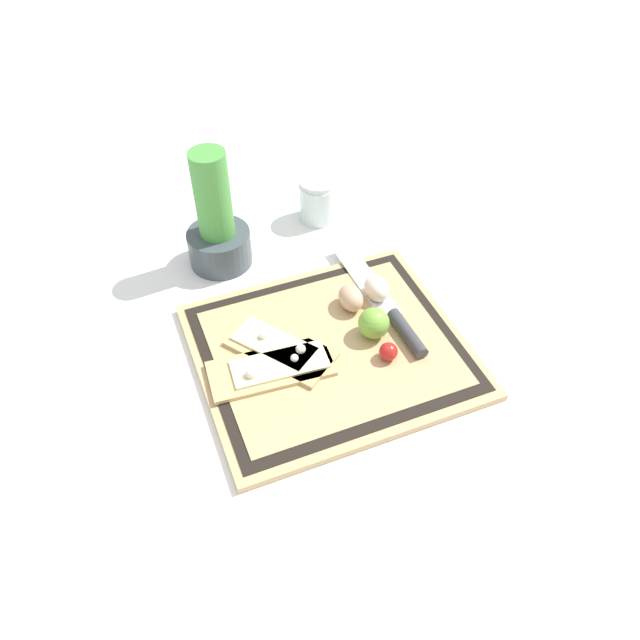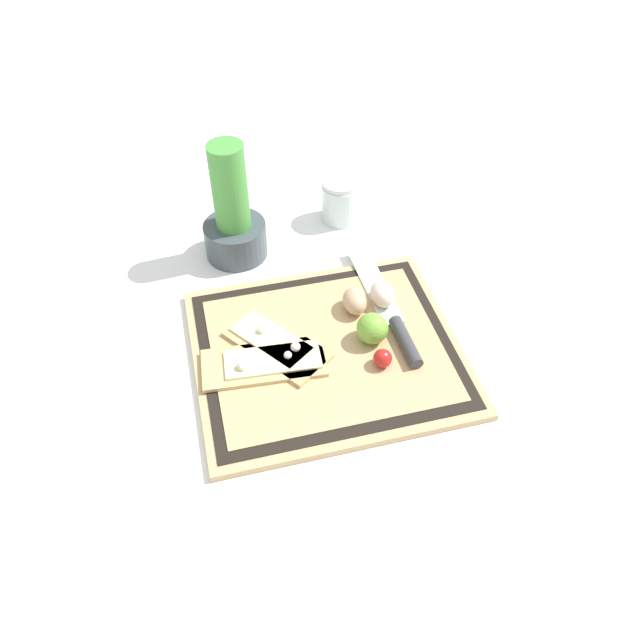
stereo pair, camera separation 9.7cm
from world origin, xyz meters
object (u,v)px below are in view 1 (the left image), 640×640
at_px(pizza_slice_far, 279,347).
at_px(knife, 392,313).
at_px(lime, 374,324).
at_px(pizza_slice_near, 273,368).
at_px(herb_pot, 217,227).
at_px(egg_brown, 351,298).
at_px(cherry_tomato_red, 388,352).
at_px(sauce_jar, 318,202).
at_px(egg_pink, 376,289).

distance_m(pizza_slice_far, knife, 0.20).
relative_size(pizza_slice_far, lime, 3.65).
height_order(pizza_slice_near, pizza_slice_far, same).
bearing_deg(lime, herb_pot, 121.07).
relative_size(egg_brown, cherry_tomato_red, 1.83).
bearing_deg(lime, sauce_jar, 83.07).
height_order(lime, herb_pot, herb_pot).
xyz_separation_m(egg_pink, lime, (-0.04, -0.08, 0.01)).
distance_m(pizza_slice_near, pizza_slice_far, 0.04).
xyz_separation_m(knife, egg_pink, (-0.00, 0.05, 0.01)).
height_order(cherry_tomato_red, sauce_jar, sauce_jar).
bearing_deg(cherry_tomato_red, knife, 60.12).
bearing_deg(cherry_tomato_red, pizza_slice_near, 165.92).
height_order(egg_pink, herb_pot, herb_pot).
relative_size(pizza_slice_near, herb_pot, 0.86).
bearing_deg(egg_pink, knife, -85.63).
bearing_deg(knife, pizza_slice_far, -179.74).
xyz_separation_m(egg_brown, lime, (0.01, -0.08, 0.01)).
distance_m(knife, egg_brown, 0.07).
xyz_separation_m(pizza_slice_far, lime, (0.15, -0.03, 0.02)).
relative_size(lime, sauce_jar, 0.59).
xyz_separation_m(knife, lime, (-0.05, -0.03, 0.02)).
xyz_separation_m(lime, sauce_jar, (0.04, 0.35, -0.00)).
height_order(herb_pot, sauce_jar, herb_pot).
height_order(pizza_slice_far, cherry_tomato_red, cherry_tomato_red).
height_order(lime, sauce_jar, sauce_jar).
distance_m(pizza_slice_far, sauce_jar, 0.38).
height_order(pizza_slice_far, lime, lime).
bearing_deg(lime, egg_pink, 62.31).
xyz_separation_m(pizza_slice_near, sauce_jar, (0.22, 0.36, 0.02)).
relative_size(cherry_tomato_red, sauce_jar, 0.34).
bearing_deg(egg_pink, cherry_tomato_red, -107.64).
bearing_deg(egg_pink, pizza_slice_far, -164.68).
relative_size(knife, herb_pot, 1.36).
distance_m(pizza_slice_far, egg_pink, 0.20).
bearing_deg(pizza_slice_near, lime, 2.75).
xyz_separation_m(lime, herb_pot, (-0.18, 0.29, 0.04)).
bearing_deg(egg_pink, pizza_slice_near, -157.83).
relative_size(egg_brown, sauce_jar, 0.62).
relative_size(egg_pink, sauce_jar, 0.62).
bearing_deg(sauce_jar, knife, -89.38).
bearing_deg(egg_brown, cherry_tomato_red, -86.51).
bearing_deg(knife, pizza_slice_near, -170.68).
bearing_deg(herb_pot, cherry_tomato_red, -62.97).
bearing_deg(knife, cherry_tomato_red, -119.88).
xyz_separation_m(pizza_slice_near, egg_brown, (0.17, 0.08, 0.01)).
bearing_deg(knife, herb_pot, 130.09).
xyz_separation_m(pizza_slice_near, knife, (0.22, 0.04, 0.00)).
distance_m(pizza_slice_near, sauce_jar, 0.42).
distance_m(pizza_slice_far, egg_brown, 0.15).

